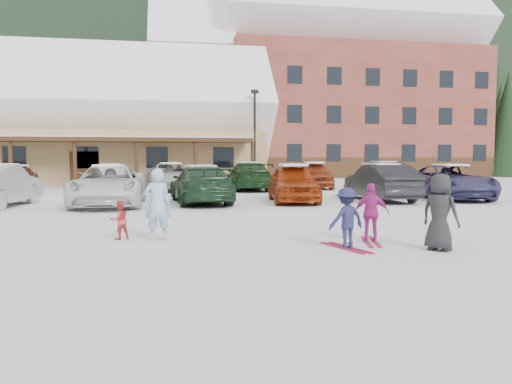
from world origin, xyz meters
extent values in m
plane|color=white|center=(0.00, 0.00, 0.00)|extent=(160.00, 160.00, 0.00)
cube|color=black|center=(0.00, 85.00, 19.00)|extent=(300.00, 70.00, 38.00)
cube|color=tan|center=(-9.00, 28.00, 1.80)|extent=(28.00, 10.00, 3.60)
cube|color=#422814|center=(-9.00, 21.80, 2.90)|extent=(25.20, 2.60, 0.25)
cube|color=white|center=(-9.00, 28.00, 5.54)|extent=(29.12, 9.69, 9.69)
cube|color=maroon|center=(16.00, 38.00, 6.00)|extent=(24.00, 14.00, 12.00)
cube|color=maroon|center=(0.50, 38.00, 4.50)|extent=(7.00, 12.60, 9.00)
cube|color=white|center=(16.00, 38.00, 14.69)|extent=(24.96, 13.57, 13.57)
cube|color=#422814|center=(16.00, 31.04, 0.90)|extent=(24.00, 0.10, 1.80)
cylinder|color=black|center=(4.14, 23.05, 3.06)|extent=(0.16, 0.16, 6.12)
cube|color=black|center=(4.14, 23.05, 6.25)|extent=(0.50, 0.25, 0.25)
cylinder|color=black|center=(30.00, 32.00, 0.66)|extent=(0.60, 0.60, 1.32)
cone|color=black|center=(30.00, 32.00, 6.27)|extent=(4.84, 4.84, 9.90)
cylinder|color=black|center=(6.00, 44.00, 0.54)|extent=(0.60, 0.60, 1.08)
cone|color=black|center=(6.00, 44.00, 5.13)|extent=(3.96, 3.96, 8.10)
cylinder|color=black|center=(34.00, 46.00, 0.69)|extent=(0.60, 0.60, 1.38)
cone|color=black|center=(34.00, 46.00, 6.55)|extent=(5.06, 5.06, 10.35)
imported|color=#9BBCDC|center=(-1.98, 0.54, 0.79)|extent=(0.58, 0.39, 1.58)
imported|color=#C03A38|center=(-2.81, 0.78, 0.43)|extent=(0.52, 0.48, 0.86)
imported|color=#1F2046|center=(1.74, -1.16, 0.61)|extent=(0.88, 0.66, 1.22)
cube|color=#9D163E|center=(1.74, -1.16, 0.01)|extent=(0.59, 1.40, 0.03)
imported|color=#B32483|center=(2.52, -0.58, 0.64)|extent=(0.80, 0.49, 1.27)
cube|color=#9D163E|center=(2.52, -0.58, 0.01)|extent=(0.54, 1.41, 0.03)
imported|color=black|center=(3.46, -1.68, 0.75)|extent=(0.80, 0.88, 1.50)
imported|color=white|center=(-3.91, 8.82, 0.76)|extent=(2.53, 5.47, 1.52)
imported|color=#1B3821|center=(-0.45, 9.17, 0.74)|extent=(2.47, 5.25, 1.48)
imported|color=#9F330D|center=(3.27, 9.09, 0.76)|extent=(2.30, 4.65, 1.52)
imported|color=black|center=(7.02, 9.03, 0.77)|extent=(1.69, 4.69, 1.54)
imported|color=navy|center=(10.40, 9.38, 0.75)|extent=(3.24, 5.69, 1.50)
imported|color=brown|center=(-9.54, 16.96, 0.70)|extent=(1.76, 4.16, 1.40)
imported|color=#9F9FA4|center=(-4.73, 17.11, 0.72)|extent=(1.82, 4.46, 1.44)
imported|color=#B8B8B8|center=(-1.58, 17.20, 0.75)|extent=(3.06, 5.65, 1.50)
imported|color=#153416|center=(2.65, 16.60, 0.77)|extent=(2.27, 5.33, 1.53)
imported|color=#953A1A|center=(6.74, 17.61, 0.76)|extent=(2.41, 4.67, 1.52)
imported|color=black|center=(10.71, 16.84, 0.78)|extent=(2.17, 4.87, 1.55)
camera|label=1|loc=(-1.76, -10.53, 1.82)|focal=35.00mm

